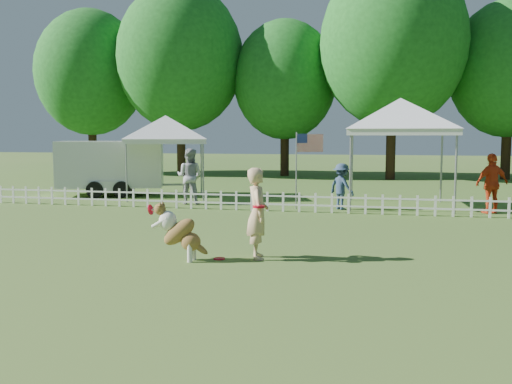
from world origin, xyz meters
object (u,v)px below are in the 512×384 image
handler (258,213)px  dog (180,232)px  canopy_tent_left (166,158)px  spectator_c (492,183)px  flag_pole (296,171)px  spectator_a (190,176)px  spectator_b (342,186)px  frisbee_on_turf (219,259)px  canopy_tent_right (399,154)px  cargo_trailer (111,168)px

handler → dog: 1.50m
handler → canopy_tent_left: 11.34m
handler → spectator_c: bearing=-53.2°
handler → flag_pole: flag_pole is taller
canopy_tent_left → spectator_c: size_ratio=1.67×
spectator_a → spectator_b: size_ratio=1.30×
frisbee_on_turf → canopy_tent_left: 11.29m
canopy_tent_right → spectator_a: canopy_tent_right is taller
flag_pole → spectator_a: bearing=148.2°
cargo_trailer → canopy_tent_right: bearing=-25.8°
frisbee_on_turf → cargo_trailer: bearing=126.2°
frisbee_on_turf → cargo_trailer: (-7.49, 10.23, 1.08)m
canopy_tent_left → spectator_c: 11.42m
canopy_tent_right → spectator_b: size_ratio=2.38×
dog → canopy_tent_right: bearing=68.0°
cargo_trailer → dog: bearing=-76.9°
cargo_trailer → spectator_b: cargo_trailer is taller
frisbee_on_turf → spectator_a: bearing=113.2°
spectator_a → handler: bearing=120.1°
canopy_tent_right → cargo_trailer: size_ratio=0.71×
canopy_tent_right → spectator_a: (-6.96, -0.92, -0.79)m
canopy_tent_right → spectator_a: bearing=-175.1°
spectator_c → canopy_tent_left: bearing=-36.7°
frisbee_on_turf → spectator_b: (1.67, 7.92, 0.72)m
canopy_tent_right → cargo_trailer: 11.01m
spectator_a → spectator_c: bearing=-178.6°
handler → flag_pole: (-0.45, 7.46, 0.35)m
canopy_tent_left → cargo_trailer: 2.46m
canopy_tent_right → frisbee_on_turf: bearing=-113.4°
dog → canopy_tent_right: canopy_tent_right is taller
flag_pole → spectator_b: bearing=-15.3°
dog → spectator_a: bearing=110.3°
spectator_c → canopy_tent_right: bearing=-48.3°
flag_pole → spectator_c: (5.91, 0.35, -0.32)m
handler → spectator_b: size_ratio=1.19×
handler → frisbee_on_turf: (-0.69, -0.24, -0.86)m
canopy_tent_right → spectator_b: 2.35m
frisbee_on_turf → canopy_tent_right: 9.88m
dog → flag_pole: (0.93, 7.96, 0.68)m
frisbee_on_turf → spectator_a: spectator_a is taller
canopy_tent_left → canopy_tent_right: (8.52, -0.87, 0.23)m
frisbee_on_turf → flag_pole: size_ratio=0.09×
frisbee_on_turf → spectator_b: 8.13m
cargo_trailer → spectator_c: (13.65, -2.19, -0.18)m
canopy_tent_left → spectator_b: size_ratio=2.07×
canopy_tent_right → spectator_c: canopy_tent_right is taller
canopy_tent_left → cargo_trailer: bearing=153.9°
flag_pole → spectator_a: 3.80m
handler → cargo_trailer: (-8.18, 9.99, 0.22)m
handler → frisbee_on_turf: handler is taller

